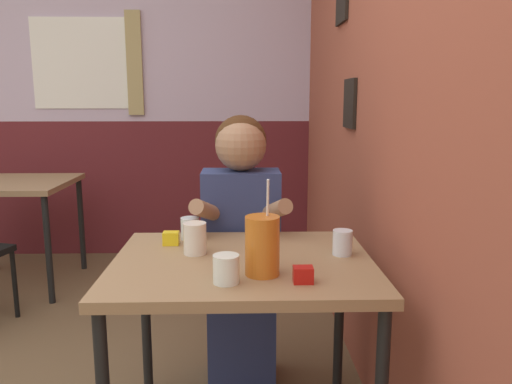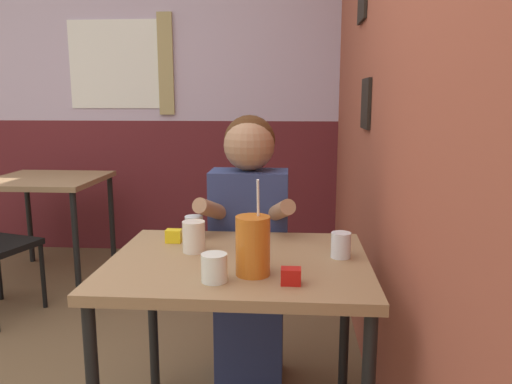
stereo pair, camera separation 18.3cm
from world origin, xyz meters
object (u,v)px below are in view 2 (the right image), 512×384
Objects in this scene: main_table at (239,280)px; person_seated at (249,240)px; background_table at (47,189)px; cocktail_pitcher at (253,246)px.

person_seated is at bearing 90.71° from main_table.
background_table is 1.96m from person_seated.
main_table is 0.24m from cocktail_pitcher.
person_seated is 0.67m from cocktail_pitcher.
background_table is (-1.55, 1.70, -0.01)m from main_table.
background_table is 2.46m from cocktail_pitcher.
cocktail_pitcher is at bearing -67.44° from main_table.
background_table is 2.43× the size of cocktail_pitcher.
main_table is at bearing -47.69° from background_table.
main_table is 2.30m from background_table.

